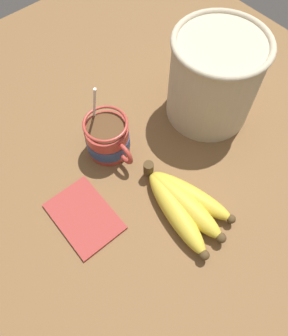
{
  "coord_description": "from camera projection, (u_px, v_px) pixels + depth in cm",
  "views": [
    {
      "loc": [
        26.18,
        -18.4,
        62.25
      ],
      "look_at": [
        2.78,
        1.9,
        7.59
      ],
      "focal_mm": 35.0,
      "sensor_mm": 36.0,
      "label": 1
    }
  ],
  "objects": [
    {
      "name": "table",
      "position": [
        128.0,
        178.0,
        0.68
      ],
      "size": [
        122.01,
        122.01,
        3.67
      ],
      "color": "brown",
      "rests_on": "ground"
    },
    {
      "name": "napkin",
      "position": [
        84.0,
        216.0,
        0.62
      ],
      "size": [
        14.23,
        10.08,
        0.6
      ],
      "color": "#A33833",
      "rests_on": "table"
    },
    {
      "name": "woven_basket",
      "position": [
        214.0,
        78.0,
        0.66
      ],
      "size": [
        19.04,
        19.04,
        19.31
      ],
      "color": "beige",
      "rests_on": "table"
    },
    {
      "name": "coffee_mug",
      "position": [
        108.0,
        138.0,
        0.66
      ],
      "size": [
        13.34,
        8.99,
        16.89
      ],
      "color": "#B23D33",
      "rests_on": "table"
    },
    {
      "name": "banana_bunch",
      "position": [
        183.0,
        205.0,
        0.61
      ],
      "size": [
        20.79,
        12.38,
        4.45
      ],
      "color": "#4C381E",
      "rests_on": "table"
    }
  ]
}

